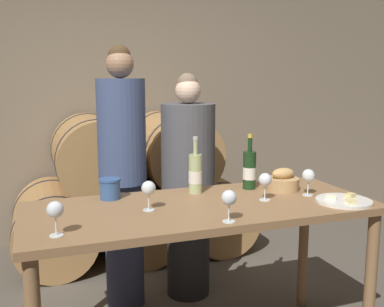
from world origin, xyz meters
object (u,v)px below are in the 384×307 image
(wine_bottle_red, at_px, (249,170))
(wine_bottle_white, at_px, (195,173))
(wine_glass_center, at_px, (229,199))
(wine_glass_far_left, at_px, (55,211))
(tasting_table, at_px, (202,224))
(wine_glass_left, at_px, (149,189))
(wine_glass_far_right, at_px, (308,176))
(person_right, at_px, (188,187))
(blue_crock, at_px, (110,188))
(person_left, at_px, (123,177))
(wine_glass_right, at_px, (265,180))
(bread_basket, at_px, (283,181))
(cheese_plate, at_px, (344,201))

(wine_bottle_red, bearing_deg, wine_bottle_white, 177.68)
(wine_bottle_red, distance_m, wine_glass_center, 0.66)
(wine_bottle_red, distance_m, wine_bottle_white, 0.34)
(wine_glass_far_left, bearing_deg, tasting_table, 17.42)
(wine_glass_left, distance_m, wine_glass_far_right, 0.93)
(person_right, distance_m, blue_crock, 0.80)
(person_left, relative_size, wine_glass_right, 11.55)
(person_right, relative_size, wine_bottle_white, 4.78)
(blue_crock, bearing_deg, wine_glass_right, -21.83)
(wine_bottle_red, relative_size, wine_glass_right, 2.18)
(bread_basket, bearing_deg, wine_glass_center, -141.50)
(person_right, height_order, wine_glass_far_right, person_right)
(wine_glass_left, bearing_deg, tasting_table, 1.40)
(wine_glass_far_left, bearing_deg, person_left, 64.12)
(wine_glass_center, bearing_deg, wine_glass_far_right, 24.42)
(person_right, relative_size, wine_glass_left, 10.39)
(person_right, bearing_deg, person_left, 179.99)
(person_right, bearing_deg, wine_bottle_red, -68.49)
(blue_crock, height_order, wine_glass_far_left, wine_glass_far_left)
(wine_glass_right, bearing_deg, person_right, 101.97)
(cheese_plate, xyz_separation_m, wine_glass_center, (-0.72, -0.10, 0.10))
(wine_bottle_white, relative_size, wine_glass_left, 2.17)
(person_left, height_order, wine_glass_center, person_left)
(wine_glass_right, height_order, wine_glass_far_right, same)
(wine_bottle_red, height_order, wine_glass_far_left, wine_bottle_red)
(person_left, relative_size, wine_bottle_red, 5.30)
(wine_bottle_white, bearing_deg, person_left, 122.52)
(wine_glass_far_left, relative_size, wine_glass_right, 1.00)
(cheese_plate, bearing_deg, person_left, 136.24)
(person_right, relative_size, blue_crock, 13.30)
(bread_basket, bearing_deg, wine_glass_far_left, -164.60)
(person_left, height_order, person_right, person_left)
(blue_crock, height_order, wine_glass_right, wine_glass_right)
(wine_bottle_white, relative_size, wine_glass_center, 2.17)
(tasting_table, xyz_separation_m, bread_basket, (0.57, 0.13, 0.16))
(person_left, distance_m, bread_basket, 1.05)
(bread_basket, height_order, wine_glass_far_left, wine_glass_far_left)
(cheese_plate, bearing_deg, wine_glass_far_left, -179.28)
(wine_glass_center, bearing_deg, person_right, 80.79)
(wine_bottle_white, bearing_deg, wine_glass_far_left, -149.44)
(tasting_table, distance_m, person_left, 0.81)
(wine_bottle_red, distance_m, wine_glass_far_left, 1.24)
(person_left, bearing_deg, wine_bottle_white, -57.48)
(tasting_table, relative_size, wine_bottle_red, 5.56)
(wine_glass_left, xyz_separation_m, wine_glass_center, (0.30, -0.31, 0.00))
(wine_glass_far_right, bearing_deg, bread_basket, 113.47)
(wine_bottle_white, distance_m, wine_glass_right, 0.41)
(person_left, xyz_separation_m, wine_bottle_red, (0.67, -0.53, 0.10))
(wine_bottle_white, xyz_separation_m, wine_glass_center, (-0.04, -0.55, -0.00))
(wine_glass_far_left, relative_size, wine_glass_center, 1.00)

